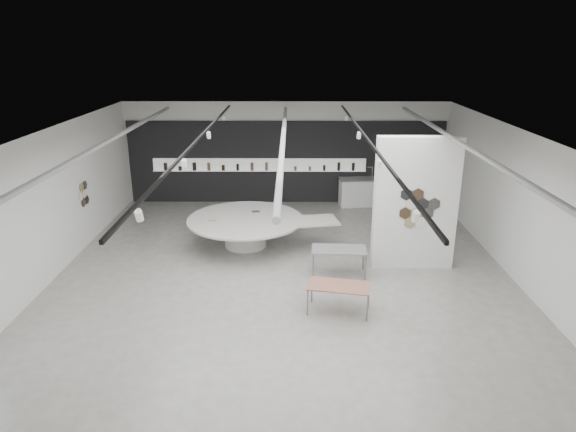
{
  "coord_description": "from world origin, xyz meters",
  "views": [
    {
      "loc": [
        0.2,
        -11.99,
        5.92
      ],
      "look_at": [
        0.12,
        1.2,
        1.38
      ],
      "focal_mm": 32.0,
      "sensor_mm": 36.0,
      "label": 1
    }
  ],
  "objects_px": {
    "partition_column": "(415,204)",
    "sample_table_wood": "(339,287)",
    "kitchen_counter": "(364,192)",
    "sample_table_stone": "(339,251)",
    "display_island": "(248,228)"
  },
  "relations": [
    {
      "from": "sample_table_stone",
      "to": "kitchen_counter",
      "type": "distance_m",
      "value": 6.24
    },
    {
      "from": "kitchen_counter",
      "to": "display_island",
      "type": "bearing_deg",
      "value": -139.97
    },
    {
      "from": "partition_column",
      "to": "sample_table_stone",
      "type": "bearing_deg",
      "value": -164.89
    },
    {
      "from": "sample_table_stone",
      "to": "kitchen_counter",
      "type": "relative_size",
      "value": 0.78
    },
    {
      "from": "sample_table_wood",
      "to": "kitchen_counter",
      "type": "bearing_deg",
      "value": 78.54
    },
    {
      "from": "sample_table_wood",
      "to": "kitchen_counter",
      "type": "distance_m",
      "value": 8.2
    },
    {
      "from": "partition_column",
      "to": "display_island",
      "type": "xyz_separation_m",
      "value": [
        -4.6,
        1.44,
        -1.23
      ]
    },
    {
      "from": "sample_table_stone",
      "to": "partition_column",
      "type": "bearing_deg",
      "value": 15.11
    },
    {
      "from": "display_island",
      "to": "sample_table_stone",
      "type": "bearing_deg",
      "value": -47.86
    },
    {
      "from": "sample_table_wood",
      "to": "sample_table_stone",
      "type": "relative_size",
      "value": 1.04
    },
    {
      "from": "display_island",
      "to": "kitchen_counter",
      "type": "height_order",
      "value": "kitchen_counter"
    },
    {
      "from": "sample_table_wood",
      "to": "kitchen_counter",
      "type": "height_order",
      "value": "kitchen_counter"
    },
    {
      "from": "sample_table_stone",
      "to": "kitchen_counter",
      "type": "bearing_deg",
      "value": 76.49
    },
    {
      "from": "partition_column",
      "to": "sample_table_wood",
      "type": "height_order",
      "value": "partition_column"
    },
    {
      "from": "partition_column",
      "to": "display_island",
      "type": "height_order",
      "value": "partition_column"
    }
  ]
}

